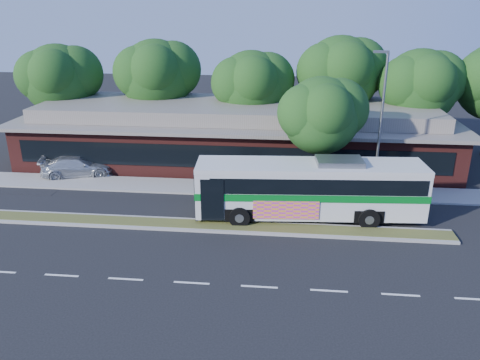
{
  "coord_description": "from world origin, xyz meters",
  "views": [
    {
      "loc": [
        3.93,
        -22.43,
        11.51
      ],
      "look_at": [
        1.35,
        2.82,
        2.0
      ],
      "focal_mm": 35.0,
      "sensor_mm": 36.0,
      "label": 1
    }
  ],
  "objects_px": {
    "sidewalk_tree": "(326,114)",
    "transit_bus": "(310,185)",
    "lamp_post": "(380,122)",
    "sedan": "(78,166)"
  },
  "relations": [
    {
      "from": "sidewalk_tree",
      "to": "transit_bus",
      "type": "bearing_deg",
      "value": -103.7
    },
    {
      "from": "transit_bus",
      "to": "sidewalk_tree",
      "type": "xyz_separation_m",
      "value": [
        0.95,
        3.91,
        3.25
      ]
    },
    {
      "from": "lamp_post",
      "to": "sedan",
      "type": "distance_m",
      "value": 20.89
    },
    {
      "from": "lamp_post",
      "to": "sidewalk_tree",
      "type": "height_order",
      "value": "lamp_post"
    },
    {
      "from": "transit_bus",
      "to": "sedan",
      "type": "bearing_deg",
      "value": 157.6
    },
    {
      "from": "transit_bus",
      "to": "sidewalk_tree",
      "type": "relative_size",
      "value": 1.71
    },
    {
      "from": "lamp_post",
      "to": "sedan",
      "type": "relative_size",
      "value": 1.81
    },
    {
      "from": "lamp_post",
      "to": "transit_bus",
      "type": "height_order",
      "value": "lamp_post"
    },
    {
      "from": "sedan",
      "to": "sidewalk_tree",
      "type": "bearing_deg",
      "value": -111.77
    },
    {
      "from": "sedan",
      "to": "transit_bus",
      "type": "bearing_deg",
      "value": -125.24
    }
  ]
}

